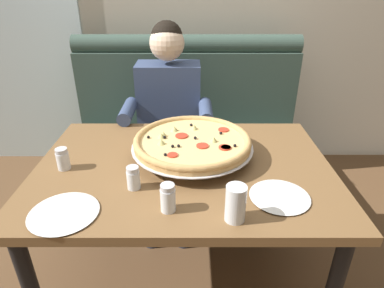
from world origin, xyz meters
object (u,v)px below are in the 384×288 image
at_px(shaker_oregano, 168,200).
at_px(patio_chair, 66,83).
at_px(shaker_parmesan, 63,160).
at_px(plate_near_right, 280,195).
at_px(booth_bench, 187,141).
at_px(diner_main, 169,116).
at_px(pizza, 192,142).
at_px(dining_table, 184,181).
at_px(drinking_glass, 236,206).
at_px(shaker_pepper_flakes, 134,179).
at_px(plate_near_left, 64,212).

xyz_separation_m(shaker_oregano, patio_chair, (-1.22, 2.34, -0.27)).
relative_size(shaker_parmesan, plate_near_right, 0.42).
height_order(booth_bench, diner_main, diner_main).
bearing_deg(pizza, booth_bench, 92.58).
distance_m(dining_table, diner_main, 0.67).
bearing_deg(shaker_parmesan, drinking_glass, -25.46).
height_order(shaker_parmesan, shaker_oregano, shaker_oregano).
bearing_deg(drinking_glass, plate_near_right, 33.68).
height_order(shaker_oregano, patio_chair, patio_chair).
bearing_deg(shaker_parmesan, dining_table, 3.46).
height_order(shaker_pepper_flakes, patio_chair, patio_chair).
distance_m(drinking_glass, patio_chair, 2.81).
xyz_separation_m(booth_bench, dining_table, (0.00, -0.93, 0.27)).
relative_size(booth_bench, pizza, 2.98).
distance_m(dining_table, pizza, 0.18).
relative_size(booth_bench, shaker_parmesan, 17.04).
distance_m(booth_bench, pizza, 0.95).
xyz_separation_m(shaker_pepper_flakes, patio_chair, (-1.07, 2.20, -0.27)).
height_order(diner_main, drinking_glass, diner_main).
relative_size(dining_table, shaker_pepper_flakes, 13.68).
distance_m(booth_bench, diner_main, 0.43).
distance_m(booth_bench, dining_table, 0.96).
bearing_deg(plate_near_left, shaker_pepper_flakes, 35.94).
bearing_deg(dining_table, patio_chair, 122.08).
bearing_deg(pizza, plate_near_left, -137.27).
bearing_deg(plate_near_left, booth_bench, 71.84).
distance_m(shaker_pepper_flakes, shaker_oregano, 0.20).
distance_m(shaker_pepper_flakes, patio_chair, 2.46).
height_order(booth_bench, shaker_pepper_flakes, booth_bench).
xyz_separation_m(pizza, patio_chair, (-1.30, 1.94, -0.30)).
relative_size(shaker_pepper_flakes, patio_chair, 0.11).
relative_size(booth_bench, shaker_pepper_flakes, 17.33).
xyz_separation_m(diner_main, patio_chair, (-1.15, 1.36, -0.19)).
relative_size(pizza, patio_chair, 0.65).
xyz_separation_m(shaker_oregano, plate_near_left, (-0.37, -0.02, -0.04)).
distance_m(shaker_parmesan, plate_near_right, 0.92).
bearing_deg(shaker_parmesan, plate_near_right, -13.38).
xyz_separation_m(shaker_parmesan, shaker_oregano, (0.47, -0.29, 0.00)).
bearing_deg(booth_bench, diner_main, -112.81).
distance_m(booth_bench, plate_near_left, 1.38).
bearing_deg(dining_table, shaker_oregano, -98.58).
bearing_deg(patio_chair, drinking_glass, -58.72).
bearing_deg(patio_chair, diner_main, -49.66).
xyz_separation_m(shaker_oregano, drinking_glass, (0.23, -0.05, 0.01)).
relative_size(dining_table, diner_main, 1.03).
xyz_separation_m(dining_table, patio_chair, (-1.27, 2.02, -0.14)).
bearing_deg(plate_near_right, booth_bench, 107.53).
xyz_separation_m(dining_table, pizza, (0.04, 0.08, 0.16)).
bearing_deg(pizza, shaker_parmesan, -168.78).
bearing_deg(shaker_parmesan, diner_main, 59.47).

